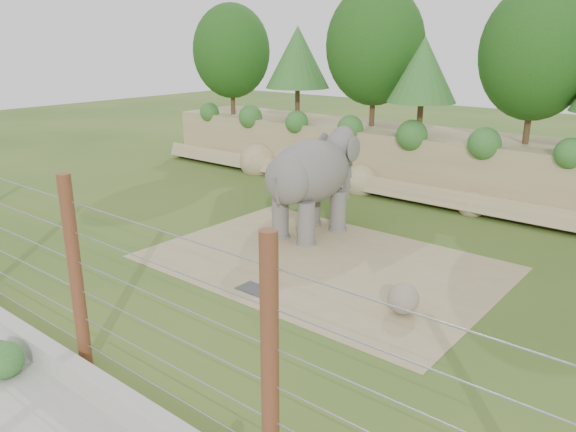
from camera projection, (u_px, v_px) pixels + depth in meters
The scene contains 8 objects.
ground at pixel (240, 291), 14.78m from camera, with size 90.00×90.00×0.00m, color #34561B.
back_embankment at pixel (467, 101), 22.58m from camera, with size 30.00×5.52×8.77m.
dirt_patch at pixel (322, 262), 16.69m from camera, with size 10.00×7.00×0.02m, color #9F835F.
drain_grate at pixel (256, 290), 14.81m from camera, with size 1.00×0.60×0.03m, color #262628.
elephant at pixel (310, 186), 18.63m from camera, with size 1.78×4.16×3.37m, color #5B5752, non-canonical shape.
stone_ball at pixel (403, 299), 13.46m from camera, with size 0.76×0.76×0.76m, color gray.
retaining_wall at pixel (63, 364), 11.02m from camera, with size 26.00×0.35×0.50m, color #A8A69C.
barrier_fence at pixel (76, 274), 10.86m from camera, with size 20.26×0.26×4.00m.
Camera 1 is at (9.53, -9.63, 6.36)m, focal length 35.00 mm.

